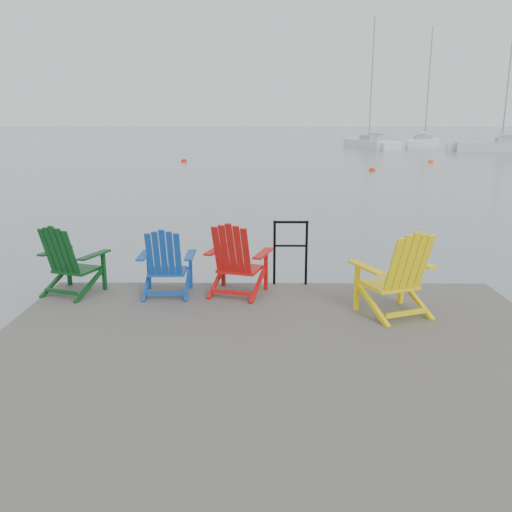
{
  "coord_description": "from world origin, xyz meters",
  "views": [
    {
      "loc": [
        -0.15,
        -4.79,
        2.74
      ],
      "look_at": [
        -0.23,
        2.66,
        0.85
      ],
      "focal_mm": 38.0,
      "sensor_mm": 36.0,
      "label": 1
    }
  ],
  "objects_px": {
    "chair_green": "(70,259)",
    "chair_blue": "(166,262)",
    "sailboat_far": "(507,148)",
    "buoy_c": "(372,171)",
    "handrail": "(290,246)",
    "chair_red": "(237,259)",
    "sailboat_mid": "(424,143)",
    "buoy_d": "(431,163)",
    "chair_yellow": "(397,273)",
    "sailboat_near": "(370,144)",
    "buoy_b": "(184,162)"
  },
  "relations": [
    {
      "from": "chair_green",
      "to": "chair_blue",
      "type": "height_order",
      "value": "chair_green"
    },
    {
      "from": "sailboat_far",
      "to": "buoy_c",
      "type": "xyz_separation_m",
      "value": [
        -15.12,
        -17.96,
        -0.36
      ]
    },
    {
      "from": "handrail",
      "to": "chair_red",
      "type": "height_order",
      "value": "chair_red"
    },
    {
      "from": "chair_red",
      "to": "sailboat_mid",
      "type": "distance_m",
      "value": 52.22
    },
    {
      "from": "chair_red",
      "to": "sailboat_mid",
      "type": "height_order",
      "value": "sailboat_mid"
    },
    {
      "from": "buoy_d",
      "to": "chair_blue",
      "type": "bearing_deg",
      "value": -112.93
    },
    {
      "from": "chair_yellow",
      "to": "handrail",
      "type": "bearing_deg",
      "value": 111.96
    },
    {
      "from": "buoy_d",
      "to": "sailboat_near",
      "type": "bearing_deg",
      "value": 91.16
    },
    {
      "from": "handrail",
      "to": "chair_yellow",
      "type": "height_order",
      "value": "chair_yellow"
    },
    {
      "from": "chair_blue",
      "to": "chair_yellow",
      "type": "distance_m",
      "value": 2.89
    },
    {
      "from": "sailboat_mid",
      "to": "sailboat_far",
      "type": "distance_m",
      "value": 9.69
    },
    {
      "from": "chair_green",
      "to": "chair_yellow",
      "type": "bearing_deg",
      "value": 10.08
    },
    {
      "from": "sailboat_far",
      "to": "chair_green",
      "type": "bearing_deg",
      "value": 161.36
    },
    {
      "from": "handrail",
      "to": "chair_green",
      "type": "bearing_deg",
      "value": -170.87
    },
    {
      "from": "chair_blue",
      "to": "buoy_d",
      "type": "bearing_deg",
      "value": 65.53
    },
    {
      "from": "handrail",
      "to": "buoy_d",
      "type": "height_order",
      "value": "handrail"
    },
    {
      "from": "handrail",
      "to": "sailboat_far",
      "type": "bearing_deg",
      "value": 62.87
    },
    {
      "from": "chair_red",
      "to": "buoy_d",
      "type": "xyz_separation_m",
      "value": [
        11.34,
        28.92,
        -0.99
      ]
    },
    {
      "from": "chair_blue",
      "to": "buoy_c",
      "type": "bearing_deg",
      "value": 70.98
    },
    {
      "from": "sailboat_far",
      "to": "buoy_d",
      "type": "xyz_separation_m",
      "value": [
        -10.13,
        -12.03,
        -0.36
      ]
    },
    {
      "from": "sailboat_mid",
      "to": "buoy_d",
      "type": "height_order",
      "value": "sailboat_mid"
    },
    {
      "from": "handrail",
      "to": "chair_yellow",
      "type": "bearing_deg",
      "value": -46.16
    },
    {
      "from": "chair_yellow",
      "to": "sailboat_far",
      "type": "bearing_deg",
      "value": 42.98
    },
    {
      "from": "chair_yellow",
      "to": "sailboat_near",
      "type": "relative_size",
      "value": 0.08
    },
    {
      "from": "handrail",
      "to": "sailboat_mid",
      "type": "height_order",
      "value": "sailboat_mid"
    },
    {
      "from": "chair_yellow",
      "to": "buoy_c",
      "type": "bearing_deg",
      "value": 57.49
    },
    {
      "from": "sailboat_near",
      "to": "sailboat_mid",
      "type": "relative_size",
      "value": 1.04
    },
    {
      "from": "chair_yellow",
      "to": "sailboat_mid",
      "type": "relative_size",
      "value": 0.09
    },
    {
      "from": "chair_green",
      "to": "buoy_c",
      "type": "relative_size",
      "value": 2.66
    },
    {
      "from": "chair_yellow",
      "to": "sailboat_mid",
      "type": "bearing_deg",
      "value": 51.59
    },
    {
      "from": "handrail",
      "to": "chair_green",
      "type": "height_order",
      "value": "chair_green"
    },
    {
      "from": "chair_yellow",
      "to": "sailboat_far",
      "type": "xyz_separation_m",
      "value": [
        19.58,
        41.71,
        -0.66
      ]
    },
    {
      "from": "chair_blue",
      "to": "sailboat_far",
      "type": "bearing_deg",
      "value": 59.84
    },
    {
      "from": "chair_red",
      "to": "chair_green",
      "type": "bearing_deg",
      "value": -163.62
    },
    {
      "from": "sailboat_mid",
      "to": "buoy_c",
      "type": "height_order",
      "value": "sailboat_mid"
    },
    {
      "from": "chair_red",
      "to": "buoy_d",
      "type": "distance_m",
      "value": 31.09
    },
    {
      "from": "chair_green",
      "to": "sailboat_mid",
      "type": "distance_m",
      "value": 52.95
    },
    {
      "from": "sailboat_near",
      "to": "sailboat_mid",
      "type": "bearing_deg",
      "value": 9.51
    },
    {
      "from": "chair_green",
      "to": "sailboat_mid",
      "type": "height_order",
      "value": "sailboat_mid"
    },
    {
      "from": "sailboat_far",
      "to": "buoy_c",
      "type": "relative_size",
      "value": 32.83
    },
    {
      "from": "chair_blue",
      "to": "buoy_c",
      "type": "relative_size",
      "value": 2.57
    },
    {
      "from": "handrail",
      "to": "buoy_c",
      "type": "height_order",
      "value": "handrail"
    },
    {
      "from": "chair_red",
      "to": "buoy_c",
      "type": "height_order",
      "value": "chair_red"
    },
    {
      "from": "sailboat_near",
      "to": "buoy_b",
      "type": "xyz_separation_m",
      "value": [
        -15.76,
        -17.95,
        -0.35
      ]
    },
    {
      "from": "sailboat_mid",
      "to": "buoy_c",
      "type": "distance_m",
      "value": 28.43
    },
    {
      "from": "chair_green",
      "to": "sailboat_far",
      "type": "bearing_deg",
      "value": 80.6
    },
    {
      "from": "sailboat_mid",
      "to": "chair_green",
      "type": "bearing_deg",
      "value": -87.23
    },
    {
      "from": "chair_blue",
      "to": "chair_yellow",
      "type": "height_order",
      "value": "chair_yellow"
    },
    {
      "from": "sailboat_far",
      "to": "buoy_c",
      "type": "distance_m",
      "value": 23.48
    },
    {
      "from": "sailboat_near",
      "to": "chair_green",
      "type": "bearing_deg",
      "value": -116.92
    }
  ]
}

